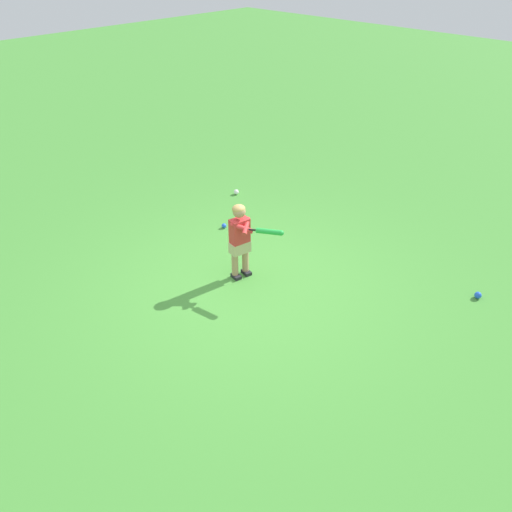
{
  "coord_description": "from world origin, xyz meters",
  "views": [
    {
      "loc": [
        3.92,
        3.89,
        4.05
      ],
      "look_at": [
        -0.07,
        0.02,
        0.45
      ],
      "focal_mm": 35.72,
      "sensor_mm": 36.0,
      "label": 1
    }
  ],
  "objects_px": {
    "play_ball_near_batter": "(236,192)",
    "play_ball_far_right": "(224,226)",
    "play_ball_by_bucket": "(478,295)",
    "child_batter": "(241,235)"
  },
  "relations": [
    {
      "from": "play_ball_near_batter",
      "to": "play_ball_by_bucket",
      "type": "height_order",
      "value": "play_ball_near_batter"
    },
    {
      "from": "child_batter",
      "to": "play_ball_near_batter",
      "type": "relative_size",
      "value": 11.65
    },
    {
      "from": "play_ball_near_batter",
      "to": "play_ball_far_right",
      "type": "relative_size",
      "value": 1.2
    },
    {
      "from": "child_batter",
      "to": "play_ball_near_batter",
      "type": "bearing_deg",
      "value": -132.22
    },
    {
      "from": "play_ball_near_batter",
      "to": "play_ball_by_bucket",
      "type": "xyz_separation_m",
      "value": [
        -0.06,
        4.44,
        -0.0
      ]
    },
    {
      "from": "play_ball_near_batter",
      "to": "play_ball_by_bucket",
      "type": "bearing_deg",
      "value": 90.75
    },
    {
      "from": "child_batter",
      "to": "play_ball_far_right",
      "type": "height_order",
      "value": "child_batter"
    },
    {
      "from": "play_ball_near_batter",
      "to": "play_ball_by_bucket",
      "type": "distance_m",
      "value": 4.44
    },
    {
      "from": "play_ball_far_right",
      "to": "play_ball_by_bucket",
      "type": "bearing_deg",
      "value": 105.67
    },
    {
      "from": "play_ball_far_right",
      "to": "play_ball_by_bucket",
      "type": "relative_size",
      "value": 0.85
    }
  ]
}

